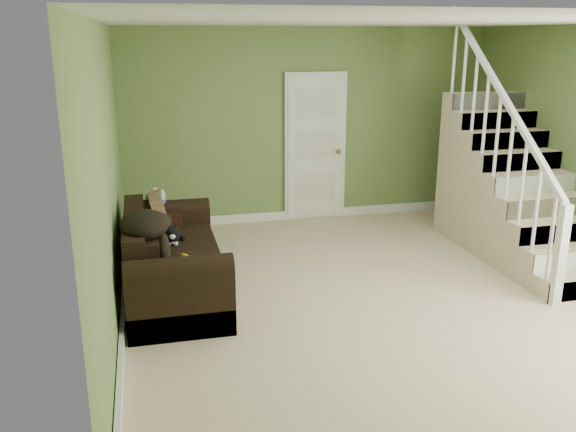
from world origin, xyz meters
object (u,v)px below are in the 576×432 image
cat (171,234)px  banana (186,257)px  sofa (170,263)px  side_table (158,235)px

cat → banana: bearing=-78.9°
sofa → side_table: bearing=95.1°
sofa → side_table: size_ratio=2.49×
side_table → cat: side_table is taller
side_table → cat: 0.75m
cat → banana: (0.11, -0.53, -0.07)m
sofa → side_table: 0.92m
sofa → banana: size_ratio=10.67×
side_table → banana: (0.23, -1.22, 0.16)m
side_table → cat: size_ratio=1.67×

